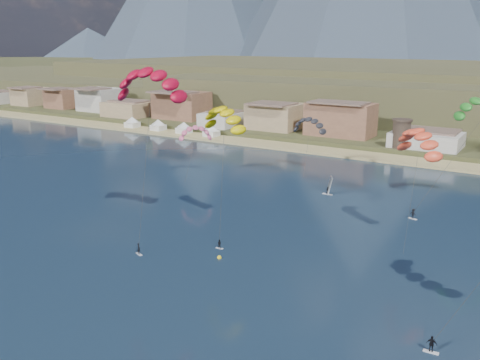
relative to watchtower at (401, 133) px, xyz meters
The scene contains 12 objects.
ground 114.29m from the watchtower, 92.51° to the right, with size 2400.00×2400.00×0.00m, color black.
beach 11.25m from the watchtower, 122.01° to the right, with size 2200.00×12.00×0.90m.
town 45.73m from the watchtower, 169.92° to the left, with size 400.00×24.00×12.00m.
watchtower is the anchor object (origin of this frame).
beach_tents 81.69m from the watchtower, behind, with size 43.40×6.40×5.00m.
kitesurfer_red 92.30m from the watchtower, 102.09° to the right, with size 13.77×14.04×30.03m.
kitesurfer_yellow 81.72m from the watchtower, 96.81° to the right, with size 10.90×12.83×23.43m.
distant_kite_pink 64.04m from the watchtower, 124.92° to the right, with size 8.40×8.27×14.71m.
distant_kite_dark 36.26m from the watchtower, 114.78° to the right, with size 9.50×6.00×15.93m.
distant_kite_orange 71.77m from the watchtower, 73.04° to the right, with size 10.33×10.24×20.81m.
windsurfer 50.79m from the watchtower, 91.94° to the right, with size 2.32×2.53×4.06m.
buoy 92.38m from the watchtower, 91.54° to the right, with size 0.69×0.69×0.69m.
Camera 1 is at (45.29, -40.45, 32.89)m, focal length 39.07 mm.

